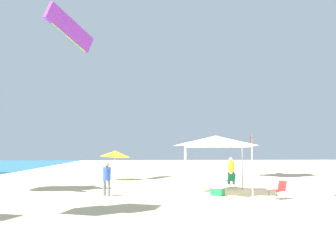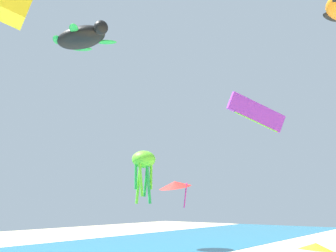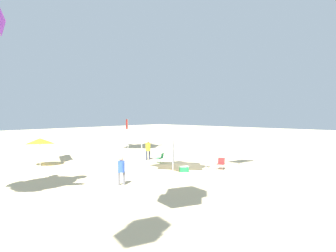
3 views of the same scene
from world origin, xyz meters
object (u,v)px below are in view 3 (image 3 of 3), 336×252
at_px(cooler_box, 184,169).
at_px(person_by_tent, 148,148).
at_px(banner_flag, 128,131).
at_px(canopy_tent, 173,133).
at_px(folding_chair_left_of_tent, 221,163).
at_px(folding_chair_right_of_tent, 160,157).
at_px(person_far_stroller, 121,168).
at_px(beach_umbrella, 40,141).

xyz_separation_m(cooler_box, person_by_tent, (5.70, -2.06, 0.82)).
bearing_deg(person_by_tent, banner_flag, -108.75).
distance_m(canopy_tent, folding_chair_left_of_tent, 4.09).
bearing_deg(folding_chair_left_of_tent, folding_chair_right_of_tent, 171.10).
bearing_deg(person_by_tent, person_far_stroller, 44.31).
xyz_separation_m(folding_chair_left_of_tent, person_far_stroller, (1.67, 7.91, 0.48)).
bearing_deg(beach_umbrella, cooler_box, -149.97).
xyz_separation_m(beach_umbrella, folding_chair_right_of_tent, (-6.06, -7.16, -1.45)).
bearing_deg(person_by_tent, beach_umbrella, -19.79).
distance_m(folding_chair_right_of_tent, person_far_stroller, 7.72).
xyz_separation_m(canopy_tent, person_far_stroller, (-0.86, 5.53, -1.68)).
bearing_deg(cooler_box, folding_chair_left_of_tent, -119.20).
xyz_separation_m(beach_umbrella, folding_chair_left_of_tent, (-11.19, -8.19, -1.45)).
relative_size(folding_chair_right_of_tent, person_far_stroller, 0.50).
height_order(canopy_tent, folding_chair_right_of_tent, canopy_tent).
xyz_separation_m(person_far_stroller, person_by_tent, (5.45, -7.43, 0.06)).
bearing_deg(banner_flag, folding_chair_right_of_tent, 155.68).
bearing_deg(canopy_tent, folding_chair_left_of_tent, -136.63).
relative_size(folding_chair_left_of_tent, cooler_box, 1.10).
xyz_separation_m(folding_chair_right_of_tent, banner_flag, (8.75, -3.95, 1.64)).
relative_size(cooler_box, person_far_stroller, 0.45).
xyz_separation_m(beach_umbrella, banner_flag, (2.69, -11.11, 0.19)).
relative_size(canopy_tent, folding_chair_right_of_tent, 4.83).
xyz_separation_m(folding_chair_left_of_tent, person_by_tent, (7.12, 0.49, 0.54)).
bearing_deg(cooler_box, person_far_stroller, 87.34).
height_order(folding_chair_left_of_tent, banner_flag, banner_flag).
xyz_separation_m(cooler_box, banner_flag, (12.45, -5.47, 1.91)).
height_order(folding_chair_right_of_tent, cooler_box, folding_chair_right_of_tent).
distance_m(beach_umbrella, person_by_tent, 8.76).
relative_size(beach_umbrella, cooler_box, 3.08).
distance_m(canopy_tent, person_by_tent, 5.23).
height_order(folding_chair_right_of_tent, person_far_stroller, person_far_stroller).
xyz_separation_m(folding_chair_left_of_tent, folding_chair_right_of_tent, (5.12, 1.03, 0.00)).
relative_size(folding_chair_left_of_tent, banner_flag, 0.23).
distance_m(folding_chair_left_of_tent, person_far_stroller, 8.10).
height_order(beach_umbrella, cooler_box, beach_umbrella).
height_order(folding_chair_right_of_tent, banner_flag, banner_flag).
bearing_deg(person_far_stroller, banner_flag, 86.29).
bearing_deg(folding_chair_right_of_tent, person_by_tent, -126.07).
relative_size(person_far_stroller, person_by_tent, 0.94).
bearing_deg(person_far_stroller, folding_chair_right_of_tent, 64.55).
relative_size(folding_chair_right_of_tent, person_by_tent, 0.47).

